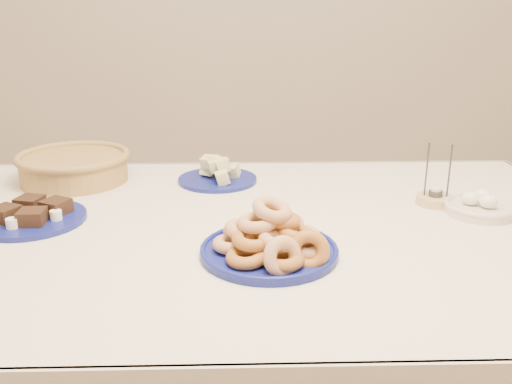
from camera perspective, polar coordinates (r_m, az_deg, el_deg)
dining_table at (r=1.40m, az=-0.06°, el=-7.34°), size 1.71×1.11×0.75m
donut_platter at (r=1.19m, az=1.51°, el=-5.01°), size 0.37×0.37×0.13m
melon_plate at (r=1.68m, az=-3.87°, el=1.83°), size 0.26×0.26×0.08m
brownie_plate at (r=1.48m, az=-21.65°, el=-2.23°), size 0.31×0.31×0.05m
wicker_basket at (r=1.76m, az=-17.74°, el=2.52°), size 0.39×0.39×0.09m
candle_holder at (r=1.56m, az=17.47°, el=-0.63°), size 0.12×0.12×0.16m
egg_bowl at (r=1.53m, az=21.44°, el=-1.37°), size 0.23×0.23×0.06m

